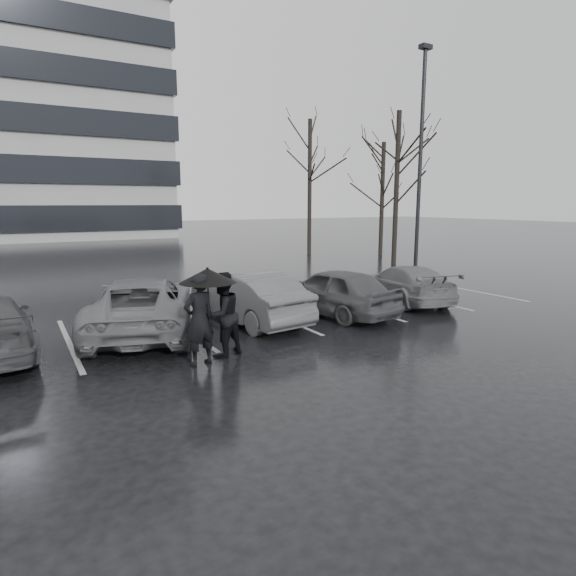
# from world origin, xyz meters

# --- Properties ---
(ground) EXTENTS (160.00, 160.00, 0.00)m
(ground) POSITION_xyz_m (0.00, 0.00, 0.00)
(ground) COLOR black
(ground) RESTS_ON ground
(car_main) EXTENTS (2.44, 4.42, 1.42)m
(car_main) POSITION_xyz_m (2.14, 1.75, 0.71)
(car_main) COLOR black
(car_main) RESTS_ON ground
(car_west_a) EXTENTS (2.03, 4.45, 1.42)m
(car_west_a) POSITION_xyz_m (-0.43, 2.20, 0.71)
(car_west_a) COLOR #333336
(car_west_a) RESTS_ON ground
(car_west_b) EXTENTS (3.91, 5.69, 1.44)m
(car_west_b) POSITION_xyz_m (-3.25, 2.51, 0.72)
(car_west_b) COLOR #4B4B4E
(car_west_b) RESTS_ON ground
(car_east) EXTENTS (2.64, 4.54, 1.24)m
(car_east) POSITION_xyz_m (5.30, 2.11, 0.62)
(car_east) COLOR #4B4B4E
(car_east) RESTS_ON ground
(pedestrian_left) EXTENTS (0.78, 0.61, 1.90)m
(pedestrian_left) POSITION_xyz_m (-2.83, -0.56, 0.95)
(pedestrian_left) COLOR black
(pedestrian_left) RESTS_ON ground
(pedestrian_right) EXTENTS (1.07, 0.95, 1.83)m
(pedestrian_right) POSITION_xyz_m (-2.19, -0.24, 0.92)
(pedestrian_right) COLOR black
(pedestrian_right) RESTS_ON ground
(umbrella) EXTENTS (1.18, 1.18, 1.99)m
(umbrella) POSITION_xyz_m (-2.57, -0.43, 1.82)
(umbrella) COLOR black
(umbrella) RESTS_ON ground
(lamp_post) EXTENTS (0.55, 0.55, 9.99)m
(lamp_post) POSITION_xyz_m (10.18, 6.55, 4.57)
(lamp_post) COLOR #99999C
(lamp_post) RESTS_ON ground
(stall_stripes) EXTENTS (19.72, 5.00, 0.00)m
(stall_stripes) POSITION_xyz_m (-0.80, 2.50, 0.00)
(stall_stripes) COLOR #A9A9AC
(stall_stripes) RESTS_ON ground
(tree_east) EXTENTS (0.26, 0.26, 8.00)m
(tree_east) POSITION_xyz_m (12.00, 10.00, 4.00)
(tree_east) COLOR black
(tree_east) RESTS_ON ground
(tree_ne) EXTENTS (0.26, 0.26, 7.00)m
(tree_ne) POSITION_xyz_m (14.50, 14.00, 3.50)
(tree_ne) COLOR black
(tree_ne) RESTS_ON ground
(tree_north) EXTENTS (0.26, 0.26, 8.50)m
(tree_north) POSITION_xyz_m (11.00, 17.00, 4.25)
(tree_north) COLOR black
(tree_north) RESTS_ON ground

